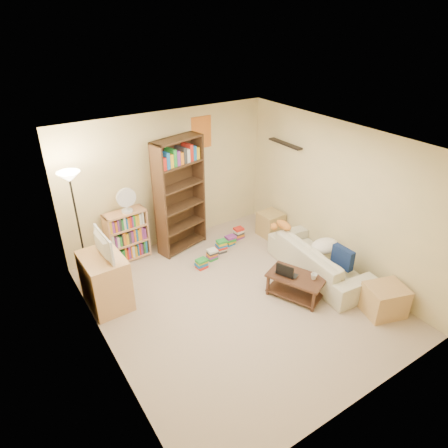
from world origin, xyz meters
The scene contains 19 objects.
room centered at (0.00, 0.01, 1.62)m, with size 4.50×4.54×2.52m.
sofa centered at (1.55, -0.16, 0.28)m, with size 0.94×2.01×0.57m, color beige.
navy_pillow centered at (1.60, -0.59, 0.54)m, with size 0.37×0.11×0.34m, color navy.
cream_blanket centered at (1.69, -0.13, 0.49)m, with size 0.52×0.37×0.22m, color white.
tabby_cat centered at (1.37, 0.61, 0.65)m, with size 0.45×0.19×0.15m.
coffee_table centered at (0.82, -0.40, 0.24)m, with size 0.78×0.98×0.38m.
laptop centered at (0.76, -0.27, 0.39)m, with size 0.35×0.41×0.03m, color black.
laptop_screen centered at (0.65, -0.32, 0.50)m, with size 0.01×0.29×0.19m, color white.
mug centered at (0.98, -0.60, 0.43)m, with size 0.13×0.13×0.09m, color silver.
tv_remote centered at (0.79, -0.10, 0.39)m, with size 0.05×0.15×0.02m, color black.
tv_stand centered at (-1.70, 1.03, 0.42)m, with size 0.56×0.79×0.84m, color tan.
television centered at (-1.70, 1.03, 1.04)m, with size 0.11×0.67×0.39m, color black.
tall_bookshelf centered at (0.04, 1.88, 1.11)m, with size 1.00×0.54×2.11m.
short_bookshelf centered at (-0.96, 2.05, 0.47)m, with size 0.75×0.34×0.94m.
desk_fan centered at (-0.91, 2.00, 1.17)m, with size 0.33×0.19×0.45m.
floor_lamp centered at (-1.80, 1.69, 1.56)m, with size 0.33×0.33×1.96m.
side_table centered at (1.72, 1.33, 0.24)m, with size 0.42×0.42×0.48m, color tan.
end_cabinet centered at (1.65, -1.41, 0.23)m, with size 0.56×0.46×0.46m, color tan.
book_stacks centered at (0.58, 1.33, 0.10)m, with size 1.33×0.63×0.24m.
Camera 1 is at (-2.86, -3.99, 4.01)m, focal length 32.00 mm.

